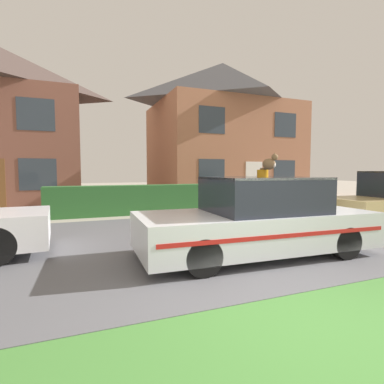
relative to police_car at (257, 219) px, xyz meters
The scene contains 7 objects.
ground_plane 2.65m from the police_car, 111.02° to the right, with size 80.00×80.00×0.00m, color #A89E8E.
road_strip 2.08m from the police_car, 117.94° to the left, with size 28.00×7.00×0.01m, color #5B5B60.
lawn_verge 2.96m from the police_car, 108.62° to the right, with size 28.00×1.92×0.01m, color #478438.
garden_hedge 6.30m from the police_car, 90.38° to the left, with size 8.39×0.70×1.09m, color #2D662D.
police_car is the anchor object (origin of this frame).
cat 1.09m from the police_car, 67.87° to the right, with size 0.28×0.34×0.30m.
house_right 13.28m from the police_car, 65.61° to the left, with size 8.37×6.58×8.10m.
Camera 1 is at (-2.34, -2.41, 1.61)m, focal length 28.00 mm.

